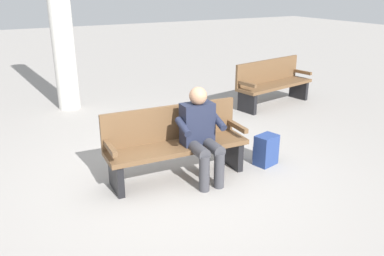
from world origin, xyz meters
name	(u,v)px	position (x,y,z in m)	size (l,w,h in m)	color
ground_plane	(178,177)	(0.00, 0.00, 0.00)	(40.00, 40.00, 0.00)	gray
bench_near	(175,142)	(0.00, -0.07, 0.46)	(1.82, 0.58, 0.90)	brown
person_seated	(201,133)	(-0.24, 0.17, 0.63)	(0.59, 0.59, 1.18)	#1E2338
backpack	(266,150)	(-1.23, 0.21, 0.21)	(0.34, 0.31, 0.42)	navy
bench_far	(273,82)	(-3.17, -2.04, 0.46)	(1.86, 0.80, 0.90)	brown
support_pillar	(59,1)	(0.54, -3.76, 2.03)	(0.42, 0.42, 4.06)	beige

